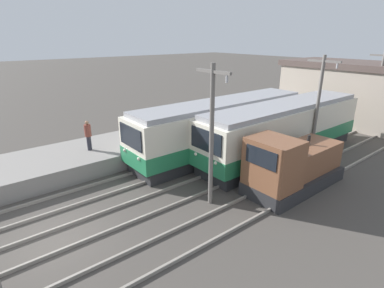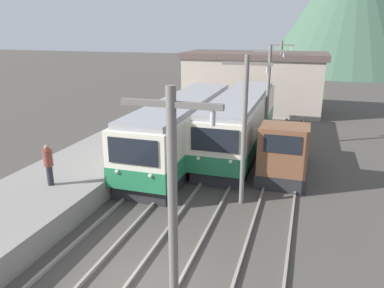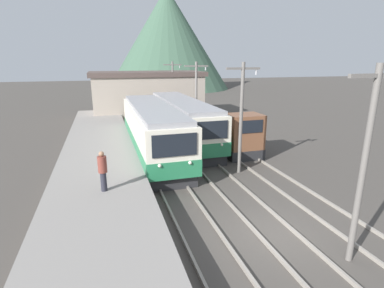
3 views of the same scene
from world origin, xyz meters
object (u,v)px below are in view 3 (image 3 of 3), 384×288
object	(u,v)px
shunting_locomotive	(234,135)
catenary_mast_mid	(241,114)
catenary_mast_near	(365,161)
catenary_mast_distant	(173,89)
person_on_platform	(103,170)
commuter_train_left	(153,132)
commuter_train_center	(182,123)
catenary_mast_far	(196,97)

from	to	relation	value
shunting_locomotive	catenary_mast_mid	distance (m)	4.96
catenary_mast_near	catenary_mast_distant	distance (m)	25.60
catenary_mast_distant	person_on_platform	bearing A→B (deg)	-111.30
catenary_mast_near	commuter_train_left	bearing A→B (deg)	107.75
commuter_train_left	catenary_mast_near	distance (m)	14.25
commuter_train_left	catenary_mast_near	bearing A→B (deg)	-72.25
commuter_train_center	catenary_mast_far	world-z (taller)	catenary_mast_far
catenary_mast_near	shunting_locomotive	bearing A→B (deg)	83.29
person_on_platform	catenary_mast_far	bearing A→B (deg)	55.57
catenary_mast_far	catenary_mast_distant	bearing A→B (deg)	90.00
commuter_train_center	person_on_platform	world-z (taller)	commuter_train_center
shunting_locomotive	person_on_platform	world-z (taller)	shunting_locomotive
commuter_train_left	catenary_mast_near	world-z (taller)	catenary_mast_near
catenary_mast_far	person_on_platform	xyz separation A→B (m)	(-7.71, -11.25, -1.54)
commuter_train_left	person_on_platform	bearing A→B (deg)	-114.00
catenary_mast_mid	catenary_mast_far	xyz separation A→B (m)	(0.00, 8.53, 0.00)
commuter_train_center	shunting_locomotive	bearing A→B (deg)	-48.91
commuter_train_left	person_on_platform	world-z (taller)	commuter_train_left
commuter_train_left	commuter_train_center	xyz separation A→B (m)	(2.80, 2.65, -0.02)
shunting_locomotive	catenary_mast_mid	xyz separation A→B (m)	(-1.49, -4.14, 2.29)
commuter_train_left	shunting_locomotive	bearing A→B (deg)	-7.72
commuter_train_left	shunting_locomotive	size ratio (longest dim) A/B	2.32
catenary_mast_far	commuter_train_left	bearing A→B (deg)	-140.05
commuter_train_center	catenary_mast_near	bearing A→B (deg)	-84.65
commuter_train_center	person_on_platform	distance (m)	12.02
catenary_mast_mid	person_on_platform	world-z (taller)	catenary_mast_mid
commuter_train_left	catenary_mast_mid	size ratio (longest dim) A/B	2.10
shunting_locomotive	person_on_platform	size ratio (longest dim) A/B	3.23
catenary_mast_distant	person_on_platform	distance (m)	21.28
shunting_locomotive	catenary_mast_distant	bearing A→B (deg)	96.58
commuter_train_left	catenary_mast_far	bearing A→B (deg)	39.95
catenary_mast_mid	catenary_mast_distant	world-z (taller)	same
person_on_platform	catenary_mast_near	bearing A→B (deg)	-37.04
commuter_train_center	catenary_mast_far	size ratio (longest dim) A/B	2.08
catenary_mast_distant	person_on_platform	xyz separation A→B (m)	(-7.71, -19.78, -1.54)
catenary_mast_far	catenary_mast_near	bearing A→B (deg)	-90.00
shunting_locomotive	catenary_mast_far	distance (m)	5.18
commuter_train_center	catenary_mast_distant	world-z (taller)	catenary_mast_distant
commuter_train_center	catenary_mast_near	distance (m)	16.29
commuter_train_left	catenary_mast_distant	size ratio (longest dim) A/B	2.10
commuter_train_left	catenary_mast_distant	bearing A→B (deg)	70.46
catenary_mast_far	catenary_mast_distant	distance (m)	8.53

